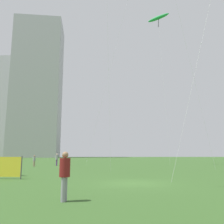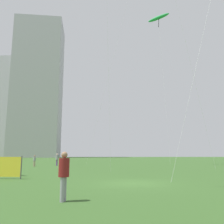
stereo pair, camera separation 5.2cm
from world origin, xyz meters
name	(u,v)px [view 1 (the left image)]	position (x,y,z in m)	size (l,w,h in m)	color
ground	(134,183)	(0.00, 0.00, 0.00)	(280.00, 280.00, 0.00)	#335623
person_standing_0	(57,159)	(-7.77, 23.39, 1.06)	(0.41, 0.41, 1.84)	#593372
person_standing_1	(34,160)	(-10.67, 21.28, 0.92)	(0.36, 0.36, 1.60)	tan
person_standing_2	(65,172)	(-3.59, -5.38, 1.06)	(0.41, 0.41, 1.83)	gray
kite_flying_6	(158,18)	(10.41, 28.12, 28.48)	(3.89, 4.90, 29.01)	silver
distant_highrise_0	(38,88)	(-33.43, 122.68, 39.19)	(25.65, 23.04, 78.38)	#A8A8AD
distant_highrise_1	(21,108)	(-44.70, 132.53, 29.39)	(25.17, 21.44, 58.78)	#A8A8AD
event_banner	(3,167)	(-8.84, 3.37, 0.84)	(2.76, 0.63, 1.60)	#4C4C4C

